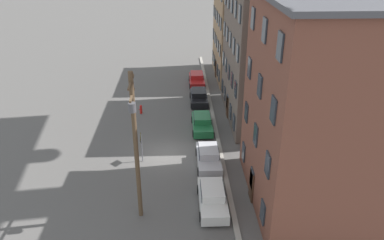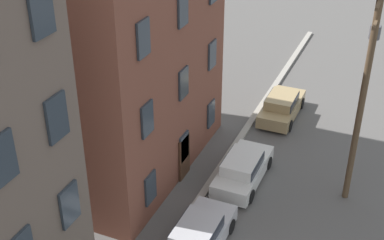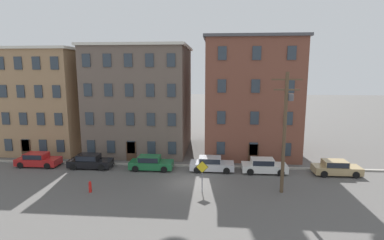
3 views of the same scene
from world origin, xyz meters
TOP-DOWN VIEW (x-y plane):
  - ground_plane at (0.00, 0.00)m, footprint 200.00×200.00m
  - kerb_strip at (0.00, 4.50)m, footprint 56.00×0.36m
  - apartment_corner at (-19.60, 10.76)m, footprint 10.91×10.05m
  - apartment_midblock at (-7.25, 11.41)m, footprint 12.02×11.34m
  - apartment_far at (6.21, 11.78)m, footprint 11.03×12.08m
  - car_red at (-16.62, 3.33)m, footprint 4.40×1.92m
  - car_black at (-10.89, 3.26)m, footprint 4.40×1.92m
  - car_green at (-4.45, 3.21)m, footprint 4.40×1.92m
  - car_silver at (1.72, 3.34)m, footprint 4.40×1.92m
  - car_white at (6.90, 3.19)m, footprint 4.40×1.92m
  - car_tan at (13.81, 3.13)m, footprint 4.40×1.92m
  - caution_sign at (1.05, -2.02)m, footprint 1.05×0.08m
  - utility_pole at (7.70, -1.60)m, footprint 2.40×0.44m
  - fire_hydrant at (-8.24, -2.89)m, footprint 0.24×0.34m

SIDE VIEW (x-z plane):
  - ground_plane at x=0.00m, z-range 0.00..0.00m
  - kerb_strip at x=0.00m, z-range 0.00..0.16m
  - fire_hydrant at x=-8.24m, z-range 0.00..0.96m
  - car_red at x=-16.62m, z-range 0.03..1.46m
  - car_black at x=-10.89m, z-range 0.03..1.46m
  - car_green at x=-4.45m, z-range 0.03..1.46m
  - car_silver at x=1.72m, z-range 0.03..1.46m
  - car_white at x=6.90m, z-range 0.03..1.46m
  - car_tan at x=13.81m, z-range 0.03..1.46m
  - caution_sign at x=1.05m, z-range 0.47..3.15m
  - utility_pole at x=7.70m, z-range 0.60..10.54m
  - apartment_corner at x=-19.60m, z-range 0.01..12.67m
  - apartment_midblock at x=-7.25m, z-range 0.01..12.99m
  - apartment_far at x=6.21m, z-range 0.01..13.78m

